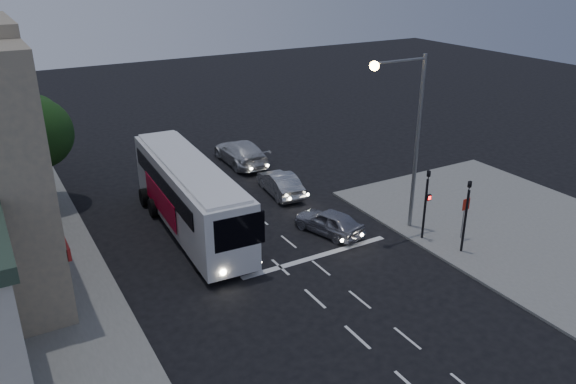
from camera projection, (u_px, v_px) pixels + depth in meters
ground at (303, 287)px, 24.49m from camera, size 120.00×120.00×0.00m
sidewalk_near at (574, 253)px, 27.25m from camera, size 12.00×24.00×0.12m
road_markings at (290, 249)px, 27.72m from camera, size 8.00×30.55×0.01m
tour_bus at (189, 194)px, 28.98m from camera, size 3.12×12.33×3.75m
car_suv at (329, 222)px, 29.06m from camera, size 2.66×4.18×1.33m
car_sedan_a at (280, 183)px, 33.88m from camera, size 1.95×4.40×1.40m
car_sedan_b at (241, 152)px, 38.87m from camera, size 2.49×5.73×1.64m
traffic_signal_main at (426, 196)px, 27.67m from camera, size 0.25×0.35×4.10m
traffic_signal_side at (467, 208)px, 26.41m from camera, size 0.18×0.15×4.10m
regulatory_sign at (465, 212)px, 27.96m from camera, size 0.45×0.12×2.20m
streetlight at (409, 125)px, 27.41m from camera, size 3.32×0.44×9.00m
street_tree at (36, 130)px, 30.98m from camera, size 4.00×4.00×6.20m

